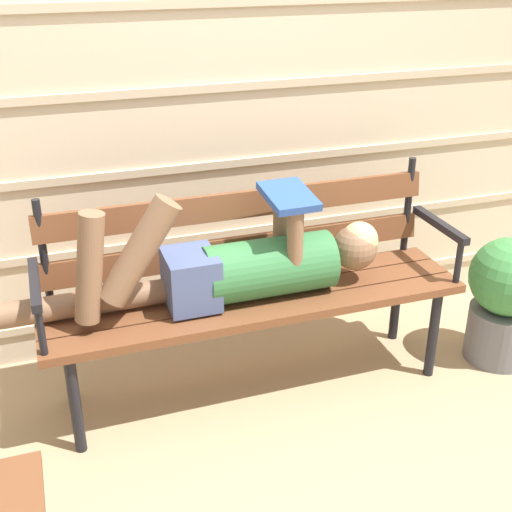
# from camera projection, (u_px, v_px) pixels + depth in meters

# --- Properties ---
(ground_plane) EXTENTS (12.00, 12.00, 0.00)m
(ground_plane) POSITION_uv_depth(u_px,v_px,m) (268.00, 408.00, 2.83)
(ground_plane) COLOR tan
(house_siding) EXTENTS (4.66, 0.08, 2.41)m
(house_siding) POSITION_uv_depth(u_px,v_px,m) (215.00, 86.00, 2.92)
(house_siding) COLOR beige
(house_siding) RESTS_ON ground
(park_bench) EXTENTS (1.75, 0.43, 0.91)m
(park_bench) POSITION_uv_depth(u_px,v_px,m) (251.00, 278.00, 2.80)
(park_bench) COLOR brown
(park_bench) RESTS_ON ground
(reclining_person) EXTENTS (1.70, 0.26, 0.51)m
(reclining_person) POSITION_uv_depth(u_px,v_px,m) (234.00, 266.00, 2.67)
(reclining_person) COLOR #33703D
(potted_plant) EXTENTS (0.36, 0.36, 0.60)m
(potted_plant) POSITION_uv_depth(u_px,v_px,m) (506.00, 296.00, 3.03)
(potted_plant) COLOR slate
(potted_plant) RESTS_ON ground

